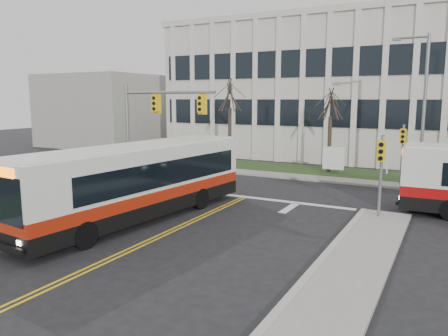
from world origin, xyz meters
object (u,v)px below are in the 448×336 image
Objects in this scene: directory_sign at (333,159)px; streetlight at (422,101)px; bus_main at (137,183)px; newspaper_box_blue at (35,202)px.

streetlight is at bearing -13.23° from directory_sign.
bus_main reaches higher than newspaper_box_blue.
streetlight is 22.52m from newspaper_box_blue.
bus_main is at bearing 18.75° from newspaper_box_blue.
newspaper_box_blue is at bearing -120.91° from directory_sign.
bus_main is 12.95× the size of newspaper_box_blue.
bus_main is (-10.37, -14.31, -3.55)m from streetlight.
directory_sign is (-5.53, 1.30, -4.02)m from streetlight.
directory_sign is 0.16× the size of bus_main.
streetlight is at bearing 59.72° from bus_main.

